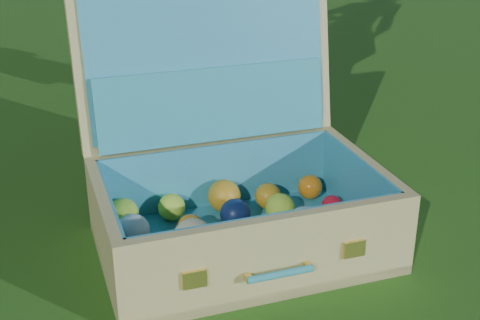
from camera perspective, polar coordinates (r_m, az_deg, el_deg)
name	(u,v)px	position (r m, az deg, el deg)	size (l,w,h in m)	color
ground	(172,219)	(1.78, -5.82, -5.05)	(60.00, 60.00, 0.00)	#215114
suitcase	(228,167)	(1.64, -1.05, -0.59)	(0.80, 0.73, 0.64)	tan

